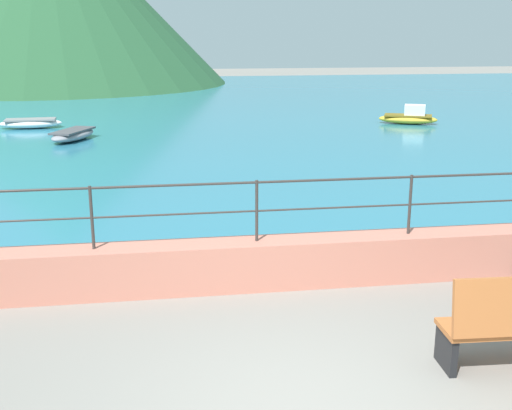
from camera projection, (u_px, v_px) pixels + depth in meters
ground_plane at (305, 408)px, 6.33m from camera, size 120.00×120.00×0.00m
promenade_wall at (257, 263)px, 9.29m from camera, size 20.00×0.56×0.70m
railing at (257, 198)px, 9.03m from camera, size 18.44×0.04×0.90m
lake_water at (186, 108)px, 30.96m from camera, size 64.00×44.32×0.06m
boat_1 at (31, 123)px, 24.24m from camera, size 2.35×1.02×0.36m
boat_2 at (73, 135)px, 21.53m from camera, size 1.71×2.47×0.36m
boat_4 at (409, 117)px, 25.39m from camera, size 2.47×1.74×0.76m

